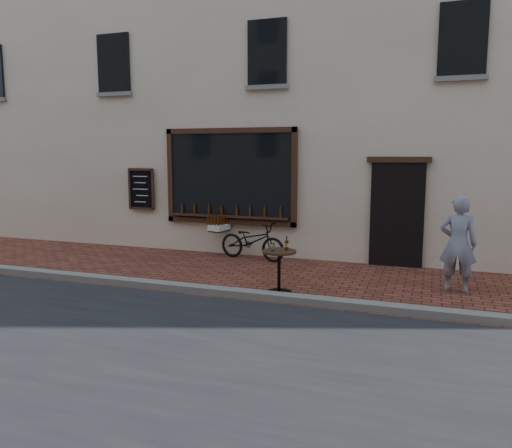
% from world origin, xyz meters
% --- Properties ---
extents(ground, '(90.00, 90.00, 0.00)m').
position_xyz_m(ground, '(0.00, 0.00, 0.00)').
color(ground, '#54271B').
rests_on(ground, ground).
extents(kerb, '(90.00, 0.25, 0.12)m').
position_xyz_m(kerb, '(0.00, 0.20, 0.06)').
color(kerb, slate).
rests_on(kerb, ground).
extents(shop_building, '(28.00, 6.20, 10.00)m').
position_xyz_m(shop_building, '(0.00, 6.50, 5.00)').
color(shop_building, beige).
rests_on(shop_building, ground).
extents(cargo_bicycle, '(1.99, 0.87, 0.92)m').
position_xyz_m(cargo_bicycle, '(-1.24, 3.06, 0.44)').
color(cargo_bicycle, black).
rests_on(cargo_bicycle, ground).
extents(bistro_table, '(0.58, 0.58, 1.00)m').
position_xyz_m(bistro_table, '(0.17, 0.63, 0.54)').
color(bistro_table, black).
rests_on(bistro_table, ground).
extents(pedestrian, '(0.64, 0.45, 1.69)m').
position_xyz_m(pedestrian, '(3.04, 1.77, 0.84)').
color(pedestrian, gray).
rests_on(pedestrian, ground).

